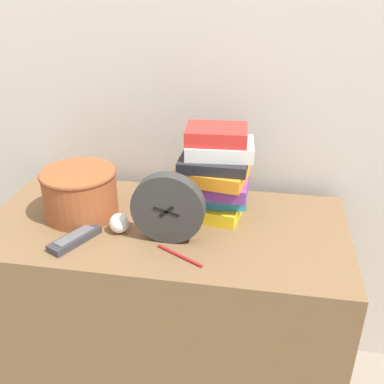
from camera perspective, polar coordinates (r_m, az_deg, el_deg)
The scene contains 8 objects.
wall_back at distance 1.48m, azimuth -1.03°, elevation 19.29°, with size 6.00×0.04×2.40m.
desk at distance 1.55m, azimuth -3.10°, elevation -15.40°, with size 1.07×0.52×0.71m.
desk_clock at distance 1.21m, azimuth -3.09°, elevation -2.11°, with size 0.20×0.04×0.20m.
book_stack at distance 1.32m, azimuth 2.76°, elevation 2.41°, with size 0.24×0.20×0.28m.
basket at distance 1.38m, azimuth -14.01°, elevation 0.05°, with size 0.23×0.23×0.14m.
tv_remote at distance 1.28m, azimuth -14.66°, elevation -5.75°, with size 0.11×0.16×0.02m.
crumpled_paper_ball at distance 1.29m, azimuth -9.23°, elevation -3.92°, with size 0.06×0.06×0.06m.
pen at distance 1.19m, azimuth -1.59°, elevation -8.06°, with size 0.13×0.08×0.01m.
Camera 1 is at (0.27, -0.85, 1.40)m, focal length 42.00 mm.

